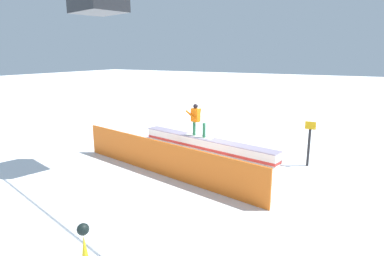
# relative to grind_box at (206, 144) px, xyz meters

# --- Properties ---
(ground_plane) EXTENTS (120.00, 120.00, 0.00)m
(ground_plane) POSITION_rel_grind_box_xyz_m (0.00, 0.00, -0.25)
(ground_plane) COLOR white
(grind_box) EXTENTS (7.08, 1.99, 0.55)m
(grind_box) POSITION_rel_grind_box_xyz_m (0.00, 0.00, 0.00)
(grind_box) COLOR white
(grind_box) RESTS_ON ground_plane
(snowboarder) EXTENTS (1.51, 0.60, 1.51)m
(snowboarder) POSITION_rel_grind_box_xyz_m (0.56, -0.11, 1.12)
(snowboarder) COLOR silver
(snowboarder) RESTS_ON grind_box
(safety_fence) EXTENTS (8.35, 1.70, 1.24)m
(safety_fence) POSITION_rel_grind_box_xyz_m (0.00, 3.56, 0.37)
(safety_fence) COLOR orange
(safety_fence) RESTS_ON ground_plane
(trail_marker) EXTENTS (0.40, 0.10, 1.77)m
(trail_marker) POSITION_rel_grind_box_xyz_m (-4.44, 0.02, 0.70)
(trail_marker) COLOR #262628
(trail_marker) RESTS_ON ground_plane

